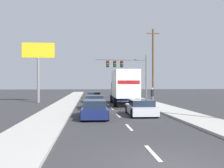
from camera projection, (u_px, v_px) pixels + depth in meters
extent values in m
plane|color=#333335|center=(106.00, 102.00, 32.21)|extent=(140.00, 140.00, 0.00)
cube|color=#B2AFA8|center=(152.00, 104.00, 27.69)|extent=(2.62, 80.00, 0.14)
cube|color=#B2AFA8|center=(64.00, 105.00, 26.78)|extent=(2.62, 80.00, 0.14)
cube|color=silver|center=(153.00, 153.00, 8.55)|extent=(0.14, 2.00, 0.01)
cube|color=silver|center=(129.00, 127.00, 13.53)|extent=(0.14, 2.00, 0.01)
cube|color=silver|center=(118.00, 115.00, 18.51)|extent=(0.14, 2.00, 0.01)
cube|color=silver|center=(112.00, 109.00, 23.48)|extent=(0.14, 2.00, 0.01)
cube|color=silver|center=(108.00, 104.00, 28.46)|extent=(0.14, 2.00, 0.01)
cube|color=silver|center=(105.00, 101.00, 33.44)|extent=(0.14, 2.00, 0.01)
cube|color=silver|center=(103.00, 99.00, 38.42)|extent=(0.14, 2.00, 0.01)
cube|color=silver|center=(101.00, 97.00, 43.40)|extent=(0.14, 2.00, 0.01)
cube|color=silver|center=(100.00, 96.00, 48.37)|extent=(0.14, 2.00, 0.01)
cube|color=silver|center=(99.00, 95.00, 53.35)|extent=(0.14, 2.00, 0.01)
cube|color=silver|center=(98.00, 94.00, 58.33)|extent=(0.14, 2.00, 0.01)
cube|color=black|center=(94.00, 99.00, 31.90)|extent=(1.97, 4.55, 0.63)
cube|color=#192333|center=(94.00, 94.00, 31.72)|extent=(1.66, 2.06, 0.53)
cylinder|color=black|center=(88.00, 99.00, 33.55)|extent=(0.25, 0.65, 0.64)
cylinder|color=black|center=(101.00, 99.00, 33.64)|extent=(0.25, 0.65, 0.64)
cylinder|color=black|center=(87.00, 100.00, 30.17)|extent=(0.25, 0.65, 0.64)
cylinder|color=black|center=(101.00, 100.00, 30.26)|extent=(0.25, 0.65, 0.64)
cube|color=tan|center=(95.00, 104.00, 23.88)|extent=(2.03, 4.67, 0.63)
cube|color=#192333|center=(95.00, 98.00, 23.68)|extent=(1.70, 2.10, 0.50)
cylinder|color=black|center=(87.00, 104.00, 25.59)|extent=(0.25, 0.65, 0.64)
cylinder|color=black|center=(103.00, 103.00, 25.67)|extent=(0.25, 0.65, 0.64)
cylinder|color=black|center=(85.00, 107.00, 22.09)|extent=(0.25, 0.65, 0.64)
cylinder|color=black|center=(104.00, 107.00, 22.18)|extent=(0.25, 0.65, 0.64)
cube|color=#141E4C|center=(95.00, 111.00, 17.42)|extent=(1.84, 4.63, 0.63)
cube|color=#192333|center=(95.00, 103.00, 17.44)|extent=(1.57, 2.40, 0.46)
cylinder|color=black|center=(84.00, 110.00, 19.11)|extent=(0.24, 0.65, 0.64)
cylinder|color=black|center=(105.00, 110.00, 19.22)|extent=(0.24, 0.65, 0.64)
cylinder|color=black|center=(82.00, 116.00, 15.63)|extent=(0.24, 0.65, 0.64)
cylinder|color=black|center=(107.00, 116.00, 15.74)|extent=(0.24, 0.65, 0.64)
cube|color=white|center=(125.00, 84.00, 26.67)|extent=(2.52, 6.27, 2.83)
cube|color=red|center=(129.00, 82.00, 23.58)|extent=(2.14, 0.09, 0.36)
cube|color=#1E389E|center=(121.00, 91.00, 30.72)|extent=(2.33, 1.95, 2.28)
cylinder|color=black|center=(112.00, 99.00, 30.64)|extent=(0.32, 0.97, 0.96)
cylinder|color=black|center=(130.00, 99.00, 30.80)|extent=(0.32, 0.97, 0.96)
cylinder|color=black|center=(115.00, 102.00, 25.35)|extent=(0.32, 0.97, 0.96)
cylinder|color=black|center=(137.00, 102.00, 25.51)|extent=(0.32, 0.97, 0.96)
cube|color=#B7BABF|center=(141.00, 109.00, 18.67)|extent=(1.94, 4.04, 0.59)
cube|color=#192333|center=(142.00, 103.00, 18.38)|extent=(1.67, 2.07, 0.45)
cylinder|color=black|center=(127.00, 109.00, 20.06)|extent=(0.23, 0.64, 0.64)
cylinder|color=black|center=(148.00, 109.00, 20.18)|extent=(0.23, 0.64, 0.64)
cylinder|color=black|center=(132.00, 113.00, 17.17)|extent=(0.23, 0.64, 0.64)
cylinder|color=black|center=(157.00, 113.00, 17.29)|extent=(0.23, 0.64, 0.64)
cylinder|color=#595B56|center=(146.00, 77.00, 37.33)|extent=(0.20, 0.20, 6.70)
cylinder|color=#595B56|center=(121.00, 60.00, 36.97)|extent=(7.65, 0.14, 0.14)
cube|color=black|center=(122.00, 64.00, 36.98)|extent=(0.40, 0.56, 0.95)
sphere|color=red|center=(122.00, 62.00, 36.67)|extent=(0.20, 0.20, 0.20)
sphere|color=orange|center=(122.00, 64.00, 36.67)|extent=(0.20, 0.20, 0.20)
sphere|color=green|center=(122.00, 66.00, 36.67)|extent=(0.20, 0.20, 0.20)
cube|color=black|center=(115.00, 64.00, 36.88)|extent=(0.40, 0.56, 0.95)
sphere|color=red|center=(115.00, 62.00, 36.57)|extent=(0.20, 0.20, 0.20)
sphere|color=orange|center=(115.00, 64.00, 36.57)|extent=(0.20, 0.20, 0.20)
sphere|color=green|center=(115.00, 66.00, 36.57)|extent=(0.20, 0.20, 0.20)
cube|color=black|center=(108.00, 64.00, 36.78)|extent=(0.40, 0.56, 0.95)
sphere|color=red|center=(108.00, 62.00, 36.47)|extent=(0.20, 0.20, 0.20)
sphere|color=orange|center=(108.00, 64.00, 36.47)|extent=(0.20, 0.20, 0.20)
sphere|color=green|center=(108.00, 66.00, 36.47)|extent=(0.20, 0.20, 0.20)
cylinder|color=brown|center=(153.00, 65.00, 34.66)|extent=(0.28, 0.28, 10.00)
cube|color=brown|center=(153.00, 33.00, 34.66)|extent=(1.80, 0.12, 0.12)
cylinder|color=slate|center=(38.00, 80.00, 30.91)|extent=(0.36, 0.36, 5.61)
cube|color=yellow|center=(38.00, 50.00, 30.90)|extent=(3.98, 0.20, 1.86)
cylinder|color=#3F3F42|center=(152.00, 100.00, 28.11)|extent=(0.32, 0.32, 0.83)
cylinder|color=black|center=(152.00, 93.00, 28.11)|extent=(0.38, 0.38, 0.73)
sphere|color=tan|center=(152.00, 89.00, 28.10)|extent=(0.22, 0.22, 0.22)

